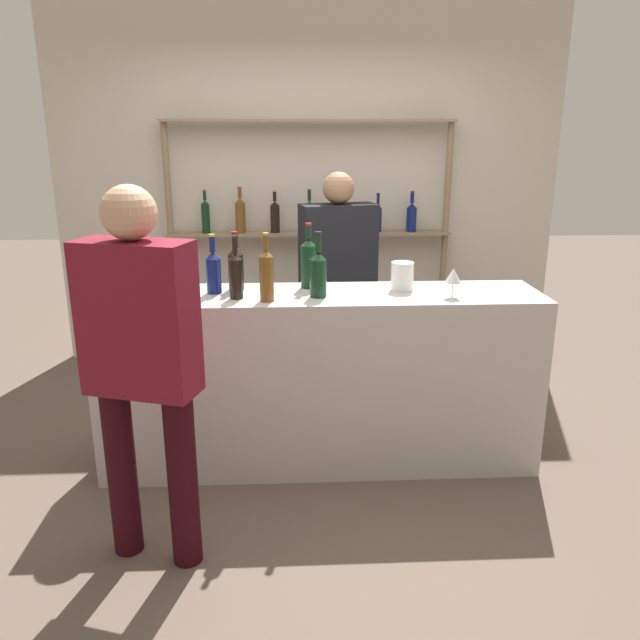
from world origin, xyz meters
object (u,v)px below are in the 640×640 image
(counter_bottle_3, at_px, (318,273))
(cork_jar, at_px, (402,276))
(ice_bucket, at_px, (135,281))
(counter_bottle_4, at_px, (309,262))
(counter_bottle_0, at_px, (267,274))
(counter_bottle_1, at_px, (236,267))
(wine_glass, at_px, (453,276))
(server_behind_counter, at_px, (338,273))
(counter_bottle_5, at_px, (214,271))
(customer_left, at_px, (141,355))
(counter_bottle_2, at_px, (236,274))

(counter_bottle_3, relative_size, cork_jar, 2.23)
(ice_bucket, bearing_deg, counter_bottle_4, 14.33)
(counter_bottle_0, xyz_separation_m, counter_bottle_1, (-0.18, 0.25, -0.02))
(counter_bottle_1, bearing_deg, counter_bottle_0, -55.16)
(counter_bottle_0, height_order, cork_jar, counter_bottle_0)
(counter_bottle_4, distance_m, wine_glass, 0.79)
(counter_bottle_4, distance_m, cork_jar, 0.52)
(cork_jar, bearing_deg, counter_bottle_3, -164.53)
(cork_jar, bearing_deg, server_behind_counter, 109.96)
(counter_bottle_3, bearing_deg, wine_glass, -4.45)
(counter_bottle_0, distance_m, server_behind_counter, 1.12)
(counter_bottle_4, bearing_deg, counter_bottle_1, -176.46)
(counter_bottle_0, distance_m, counter_bottle_5, 0.34)
(counter_bottle_3, height_order, wine_glass, counter_bottle_3)
(counter_bottle_3, bearing_deg, counter_bottle_0, -165.26)
(customer_left, bearing_deg, ice_bucket, 31.55)
(counter_bottle_1, xyz_separation_m, counter_bottle_3, (0.44, -0.18, 0.00))
(counter_bottle_0, relative_size, counter_bottle_4, 0.98)
(wine_glass, height_order, server_behind_counter, server_behind_counter)
(counter_bottle_0, relative_size, counter_bottle_5, 1.10)
(counter_bottle_4, bearing_deg, ice_bucket, -165.67)
(counter_bottle_5, height_order, ice_bucket, counter_bottle_5)
(counter_bottle_3, distance_m, customer_left, 1.09)
(counter_bottle_3, xyz_separation_m, wine_glass, (0.70, -0.05, -0.01))
(counter_bottle_4, xyz_separation_m, cork_jar, (0.51, -0.08, -0.07))
(ice_bucket, bearing_deg, counter_bottle_1, 22.32)
(customer_left, bearing_deg, counter_bottle_2, -6.32)
(server_behind_counter, relative_size, customer_left, 0.97)
(wine_glass, xyz_separation_m, cork_jar, (-0.23, 0.18, -0.04))
(counter_bottle_2, bearing_deg, server_behind_counter, 57.29)
(counter_bottle_0, height_order, counter_bottle_3, counter_bottle_0)
(counter_bottle_0, xyz_separation_m, cork_jar, (0.74, 0.20, -0.06))
(counter_bottle_0, height_order, wine_glass, counter_bottle_0)
(counter_bottle_0, xyz_separation_m, server_behind_counter, (0.44, 1.00, -0.22))
(cork_jar, height_order, customer_left, customer_left)
(counter_bottle_2, bearing_deg, wine_glass, -2.28)
(counter_bottle_4, height_order, cork_jar, counter_bottle_4)
(wine_glass, height_order, cork_jar, wine_glass)
(ice_bucket, height_order, cork_jar, ice_bucket)
(counter_bottle_3, distance_m, wine_glass, 0.71)
(wine_glass, distance_m, cork_jar, 0.30)
(counter_bottle_5, relative_size, wine_glass, 2.04)
(counter_bottle_0, distance_m, ice_bucket, 0.68)
(cork_jar, relative_size, server_behind_counter, 0.10)
(cork_jar, bearing_deg, counter_bottle_2, -171.18)
(counter_bottle_1, bearing_deg, customer_left, -108.61)
(ice_bucket, xyz_separation_m, cork_jar, (1.41, 0.15, -0.03))
(counter_bottle_4, relative_size, cork_jar, 2.33)
(counter_bottle_2, height_order, server_behind_counter, server_behind_counter)
(counter_bottle_1, relative_size, server_behind_counter, 0.20)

